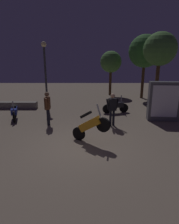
{
  "coord_description": "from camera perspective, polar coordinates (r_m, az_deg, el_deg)",
  "views": [
    {
      "loc": [
        0.36,
        -6.54,
        3.21
      ],
      "look_at": [
        0.39,
        1.27,
        1.0
      ],
      "focal_mm": 29.8,
      "sensor_mm": 36.0,
      "label": 1
    }
  ],
  "objects": [
    {
      "name": "person_rider_beside",
      "position": [
        9.18,
        6.76,
        1.57
      ],
      "size": [
        0.67,
        0.31,
        1.64
      ],
      "rotation": [
        0.0,
        0.0,
        1.79
      ],
      "color": "black",
      "rests_on": "ground_plane"
    },
    {
      "name": "tree_center_bg",
      "position": [
        13.59,
        20.53,
        17.47
      ],
      "size": [
        2.15,
        2.15,
        4.95
      ],
      "color": "#4C331E",
      "rests_on": "ground_plane"
    },
    {
      "name": "motorcycle_blue_parked_right",
      "position": [
        11.06,
        -22.31,
        0.06
      ],
      "size": [
        0.62,
        1.61,
        1.11
      ],
      "rotation": [
        0.0,
        0.0,
        5.03
      ],
      "color": "black",
      "rests_on": "ground_plane"
    },
    {
      "name": "motorcycle_orange_foreground",
      "position": [
        7.25,
        0.0,
        -4.09
      ],
      "size": [
        1.49,
        0.92,
        1.63
      ],
      "rotation": [
        0.0,
        0.0,
        -0.53
      ],
      "color": "black",
      "rests_on": "ground_plane"
    },
    {
      "name": "tree_right_bg",
      "position": [
        16.55,
        16.36,
        17.39
      ],
      "size": [
        2.63,
        2.63,
        5.19
      ],
      "color": "#4C331E",
      "rests_on": "ground_plane"
    },
    {
      "name": "kiosk_billboard",
      "position": [
        10.75,
        21.52,
        3.09
      ],
      "size": [
        1.64,
        0.69,
        2.1
      ],
      "rotation": [
        0.0,
        0.0,
        3.04
      ],
      "color": "#595960",
      "rests_on": "ground_plane"
    },
    {
      "name": "planter_wall_low",
      "position": [
        13.68,
        -22.63,
        1.95
      ],
      "size": [
        3.22,
        0.5,
        0.45
      ],
      "color": "gray",
      "rests_on": "ground_plane"
    },
    {
      "name": "tree_left_bg",
      "position": [
        17.44,
        6.29,
        14.94
      ],
      "size": [
        1.91,
        1.91,
        3.97
      ],
      "color": "#4C331E",
      "rests_on": "ground_plane"
    },
    {
      "name": "person_bystander_far",
      "position": [
        9.5,
        -13.01,
        1.96
      ],
      "size": [
        0.24,
        0.66,
        1.68
      ],
      "rotation": [
        0.0,
        0.0,
        3.15
      ],
      "color": "black",
      "rests_on": "ground_plane"
    },
    {
      "name": "ground_plane",
      "position": [
        7.29,
        -3.08,
        -10.34
      ],
      "size": [
        40.0,
        40.0,
        0.0
      ],
      "primitive_type": "plane",
      "color": "#756656"
    },
    {
      "name": "motorcycle_black_parked_left",
      "position": [
        11.62,
        7.73,
        1.84
      ],
      "size": [
        1.65,
        0.49,
        1.11
      ],
      "rotation": [
        0.0,
        0.0,
        0.2
      ],
      "color": "black",
      "rests_on": "ground_plane"
    },
    {
      "name": "streetlamp_near",
      "position": [
        13.4,
        -13.76,
        13.69
      ],
      "size": [
        0.36,
        0.36,
        4.36
      ],
      "color": "#38383D",
      "rests_on": "ground_plane"
    }
  ]
}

